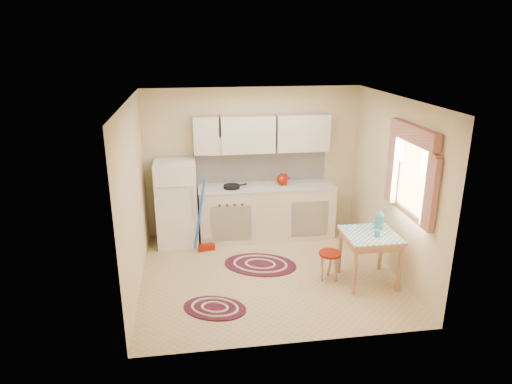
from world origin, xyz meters
TOP-DOWN VIEW (x-y plane):
  - room_shell at (0.16, 0.24)m, footprint 3.64×3.60m
  - fridge at (-1.29, 1.25)m, footprint 0.65×0.60m
  - broom at (-0.85, 0.90)m, footprint 0.30×0.17m
  - base_cabinets at (0.19, 1.30)m, footprint 2.25×0.60m
  - countertop at (0.19, 1.30)m, footprint 2.27×0.62m
  - frying_pan at (-0.40, 1.25)m, footprint 0.34×0.34m
  - red_kettle at (0.44, 1.30)m, footprint 0.19×0.18m
  - red_canister at (0.48, 1.30)m, footprint 0.12×0.12m
  - table at (1.33, -0.41)m, footprint 0.72×0.72m
  - stool at (0.82, -0.28)m, footprint 0.41×0.41m
  - coffee_pot at (1.49, -0.29)m, footprint 0.19×0.17m
  - mug at (1.38, -0.51)m, footprint 0.10×0.10m
  - rug_center at (-0.07, 0.28)m, footprint 1.28×1.06m
  - rug_left at (-0.82, -0.79)m, footprint 0.96×0.81m

SIDE VIEW (x-z plane):
  - rug_center at x=-0.07m, z-range 0.00..0.02m
  - rug_left at x=-0.82m, z-range 0.00..0.02m
  - stool at x=0.82m, z-range 0.00..0.42m
  - table at x=1.33m, z-range 0.00..0.72m
  - base_cabinets at x=0.19m, z-range 0.00..0.88m
  - broom at x=-0.85m, z-range 0.00..1.20m
  - fridge at x=-1.29m, z-range 0.00..1.40m
  - mug at x=1.38m, z-range 0.72..0.82m
  - coffee_pot at x=1.49m, z-range 0.72..1.03m
  - countertop at x=0.19m, z-range 0.88..0.92m
  - frying_pan at x=-0.40m, z-range 0.92..0.97m
  - red_canister at x=0.48m, z-range 0.92..1.08m
  - red_kettle at x=0.44m, z-range 0.92..1.11m
  - room_shell at x=0.16m, z-range 0.34..2.86m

